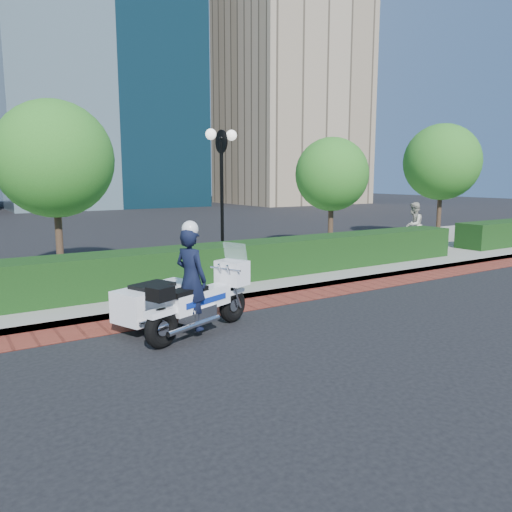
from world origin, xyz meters
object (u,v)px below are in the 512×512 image
police_motorcycle (181,294)px  pedestrian (414,225)px  tree_d (442,162)px  lamppost (222,177)px  tree_c (332,174)px  tree_b (54,159)px

police_motorcycle → pedestrian: 13.11m
police_motorcycle → tree_d: bearing=0.1°
lamppost → tree_d: size_ratio=0.82×
tree_c → pedestrian: tree_c is taller
tree_b → tree_d: tree_d is taller
police_motorcycle → lamppost: bearing=32.2°
tree_b → police_motorcycle: 6.70m
tree_b → tree_d: bearing=0.0°
lamppost → tree_b: size_ratio=0.86×
lamppost → pedestrian: size_ratio=2.32×
tree_b → tree_d: 16.50m
lamppost → tree_b: bearing=163.9°
tree_d → pedestrian: 4.39m
pedestrian → tree_c: bearing=-44.7°
tree_b → police_motorcycle: bearing=-81.0°
lamppost → tree_c: size_ratio=0.98×
tree_b → pedestrian: size_ratio=2.69×
tree_b → tree_c: bearing=-0.0°
lamppost → tree_b: 4.71m
lamppost → tree_c: 5.65m
lamppost → tree_c: tree_c is taller
tree_b → tree_c: tree_b is taller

